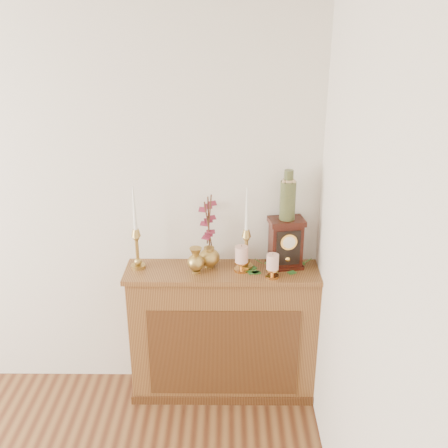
{
  "coord_description": "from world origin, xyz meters",
  "views": [
    {
      "loc": [
        1.43,
        -0.83,
        2.44
      ],
      "look_at": [
        1.4,
        2.05,
        1.26
      ],
      "focal_mm": 42.0,
      "sensor_mm": 36.0,
      "label": 1
    }
  ],
  "objects_px": {
    "candlestick_left": "(137,242)",
    "ginger_jar": "(209,232)",
    "bud_vase": "(196,261)",
    "ceramic_vase": "(288,198)",
    "candlestick_center": "(246,243)",
    "mantel_clock": "(286,244)"
  },
  "relations": [
    {
      "from": "candlestick_left",
      "to": "ceramic_vase",
      "type": "xyz_separation_m",
      "value": [
        0.93,
        0.03,
        0.29
      ]
    },
    {
      "from": "candlestick_center",
      "to": "bud_vase",
      "type": "bearing_deg",
      "value": -166.9
    },
    {
      "from": "bud_vase",
      "to": "mantel_clock",
      "type": "xyz_separation_m",
      "value": [
        0.56,
        0.1,
        0.07
      ]
    },
    {
      "from": "candlestick_left",
      "to": "bud_vase",
      "type": "relative_size",
      "value": 3.19
    },
    {
      "from": "candlestick_left",
      "to": "ceramic_vase",
      "type": "bearing_deg",
      "value": 2.04
    },
    {
      "from": "candlestick_left",
      "to": "mantel_clock",
      "type": "height_order",
      "value": "candlestick_left"
    },
    {
      "from": "candlestick_center",
      "to": "ginger_jar",
      "type": "bearing_deg",
      "value": 167.41
    },
    {
      "from": "candlestick_left",
      "to": "bud_vase",
      "type": "bearing_deg",
      "value": -10.0
    },
    {
      "from": "bud_vase",
      "to": "mantel_clock",
      "type": "bearing_deg",
      "value": 9.7
    },
    {
      "from": "ginger_jar",
      "to": "ceramic_vase",
      "type": "xyz_separation_m",
      "value": [
        0.48,
        -0.03,
        0.24
      ]
    },
    {
      "from": "bud_vase",
      "to": "ceramic_vase",
      "type": "relative_size",
      "value": 0.55
    },
    {
      "from": "candlestick_left",
      "to": "ginger_jar",
      "type": "xyz_separation_m",
      "value": [
        0.44,
        0.06,
        0.05
      ]
    },
    {
      "from": "candlestick_left",
      "to": "ginger_jar",
      "type": "distance_m",
      "value": 0.45
    },
    {
      "from": "candlestick_center",
      "to": "mantel_clock",
      "type": "distance_m",
      "value": 0.25
    },
    {
      "from": "candlestick_left",
      "to": "mantel_clock",
      "type": "xyz_separation_m",
      "value": [
        0.93,
        0.03,
        -0.02
      ]
    },
    {
      "from": "candlestick_center",
      "to": "bud_vase",
      "type": "relative_size",
      "value": 3.14
    },
    {
      "from": "mantel_clock",
      "to": "ginger_jar",
      "type": "bearing_deg",
      "value": 167.47
    },
    {
      "from": "bud_vase",
      "to": "candlestick_center",
      "type": "bearing_deg",
      "value": 13.1
    },
    {
      "from": "candlestick_left",
      "to": "ceramic_vase",
      "type": "distance_m",
      "value": 0.97
    },
    {
      "from": "mantel_clock",
      "to": "bud_vase",
      "type": "bearing_deg",
      "value": -179.31
    },
    {
      "from": "candlestick_center",
      "to": "mantel_clock",
      "type": "xyz_separation_m",
      "value": [
        0.25,
        0.02,
        -0.02
      ]
    },
    {
      "from": "candlestick_left",
      "to": "candlestick_center",
      "type": "distance_m",
      "value": 0.68
    }
  ]
}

